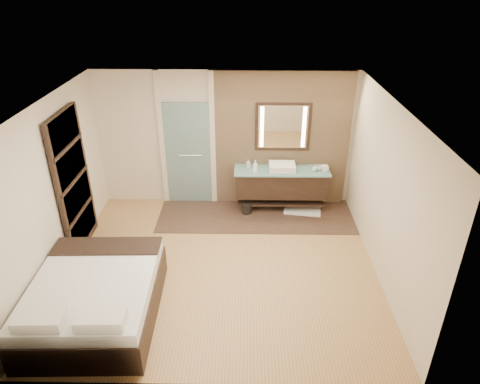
{
  "coord_description": "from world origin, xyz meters",
  "views": [
    {
      "loc": [
        0.41,
        -5.63,
        4.35
      ],
      "look_at": [
        0.31,
        0.6,
        1.06
      ],
      "focal_mm": 32.0,
      "sensor_mm": 36.0,
      "label": 1
    }
  ],
  "objects_px": {
    "vanity": "(281,183)",
    "bed": "(95,298)",
    "waste_bin": "(247,208)",
    "mirror_unit": "(283,127)"
  },
  "relations": [
    {
      "from": "vanity",
      "to": "waste_bin",
      "type": "bearing_deg",
      "value": -162.01
    },
    {
      "from": "waste_bin",
      "to": "bed",
      "type": "bearing_deg",
      "value": -125.95
    },
    {
      "from": "vanity",
      "to": "mirror_unit",
      "type": "height_order",
      "value": "mirror_unit"
    },
    {
      "from": "mirror_unit",
      "to": "waste_bin",
      "type": "xyz_separation_m",
      "value": [
        -0.68,
        -0.46,
        -1.54
      ]
    },
    {
      "from": "vanity",
      "to": "mirror_unit",
      "type": "relative_size",
      "value": 1.75
    },
    {
      "from": "vanity",
      "to": "bed",
      "type": "xyz_separation_m",
      "value": [
        -2.75,
        -3.08,
        -0.25
      ]
    },
    {
      "from": "bed",
      "to": "mirror_unit",
      "type": "bearing_deg",
      "value": 48.66
    },
    {
      "from": "mirror_unit",
      "to": "waste_bin",
      "type": "relative_size",
      "value": 4.65
    },
    {
      "from": "vanity",
      "to": "bed",
      "type": "bearing_deg",
      "value": -131.79
    },
    {
      "from": "bed",
      "to": "vanity",
      "type": "bearing_deg",
      "value": 46.54
    }
  ]
}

